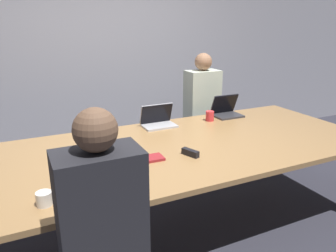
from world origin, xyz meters
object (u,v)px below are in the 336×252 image
object	(u,v)px
laptop_near_left	(93,186)
stapler	(190,153)
person_far_right	(202,114)
cup_far_right	(210,116)
cup_near_left	(44,199)
person_near_left	(104,252)
laptop_far_center	(158,120)
laptop_far_right	(226,110)
bottle_near_left	(127,167)

from	to	relation	value
laptop_near_left	stapler	size ratio (longest dim) A/B	2.31
person_far_right	laptop_near_left	bearing A→B (deg)	-137.15
cup_far_right	cup_near_left	bearing A→B (deg)	-149.85
person_near_left	laptop_far_center	size ratio (longest dim) A/B	4.29
laptop_far_right	person_far_right	distance (m)	0.46
person_far_right	laptop_far_center	world-z (taller)	person_far_right
person_far_right	cup_far_right	distance (m)	0.58
laptop_near_left	bottle_near_left	distance (m)	0.28
person_near_left	stapler	bearing A→B (deg)	-141.16
laptop_far_right	stapler	bearing A→B (deg)	-137.78
bottle_near_left	stapler	bearing A→B (deg)	18.33
person_far_right	stapler	world-z (taller)	person_far_right
laptop_far_right	cup_near_left	bearing A→B (deg)	-151.27
cup_far_right	bottle_near_left	distance (m)	1.55
person_far_right	cup_near_left	distance (m)	2.50
cup_far_right	bottle_near_left	bearing A→B (deg)	-142.76
stapler	bottle_near_left	bearing A→B (deg)	177.94
laptop_far_right	person_near_left	distance (m)	2.37
cup_far_right	stapler	bearing A→B (deg)	-131.19
person_near_left	laptop_near_left	bearing A→B (deg)	-96.99
laptop_near_left	person_near_left	distance (m)	0.43
person_near_left	stapler	xyz separation A→B (m)	(0.88, 0.71, 0.11)
cup_far_right	laptop_far_center	bearing A→B (deg)	173.21
laptop_near_left	person_near_left	xyz separation A→B (m)	(-0.05, -0.39, -0.16)
person_far_right	laptop_far_right	bearing A→B (deg)	-83.59
cup_far_right	stapler	size ratio (longest dim) A/B	0.67
laptop_near_left	bottle_near_left	xyz separation A→B (m)	(0.25, 0.12, 0.02)
cup_far_right	bottle_near_left	xyz separation A→B (m)	(-1.23, -0.93, 0.05)
cup_far_right	laptop_near_left	xyz separation A→B (m)	(-1.48, -1.06, 0.02)
cup_near_left	stapler	bearing A→B (deg)	14.04
laptop_far_right	cup_far_right	bearing A→B (deg)	-161.62
person_far_right	laptop_far_center	distance (m)	0.92
cup_far_right	laptop_far_center	xyz separation A→B (m)	(-0.57, 0.07, 0.01)
person_near_left	bottle_near_left	xyz separation A→B (m)	(0.30, 0.52, 0.18)
cup_far_right	person_near_left	bearing A→B (deg)	-136.52
laptop_far_right	cup_far_right	xyz separation A→B (m)	(-0.27, -0.09, -0.02)
person_near_left	person_far_right	bearing A→B (deg)	-131.58
cup_near_left	stapler	world-z (taller)	cup_near_left
stapler	person_near_left	bearing A→B (deg)	-161.56
bottle_near_left	laptop_near_left	bearing A→B (deg)	-154.02
stapler	laptop_far_center	bearing A→B (deg)	63.84
cup_near_left	stapler	xyz separation A→B (m)	(1.10, 0.28, -0.02)
laptop_far_right	cup_far_right	distance (m)	0.28
person_near_left	bottle_near_left	bearing A→B (deg)	-120.24
cup_near_left	laptop_far_right	bearing A→B (deg)	28.73
bottle_near_left	cup_far_right	bearing A→B (deg)	37.24
cup_far_right	person_near_left	distance (m)	2.11
person_far_right	laptop_near_left	world-z (taller)	person_far_right
laptop_far_right	stapler	distance (m)	1.24
person_near_left	cup_near_left	xyz separation A→B (m)	(-0.22, 0.43, 0.12)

